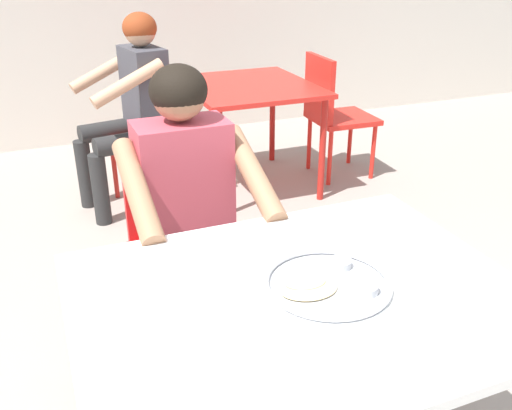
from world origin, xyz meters
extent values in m
cube|color=white|center=(0.09, 0.08, 0.74)|extent=(1.16, 0.89, 0.03)
cylinder|color=#B2B2B7|center=(-0.43, 0.47, 0.36)|extent=(0.04, 0.04, 0.73)
cylinder|color=#B2B2B7|center=(0.61, 0.47, 0.36)|extent=(0.04, 0.04, 0.73)
cylinder|color=#B7BABF|center=(0.17, 0.08, 0.76)|extent=(0.34, 0.34, 0.01)
torus|color=#B7BABF|center=(0.17, 0.08, 0.77)|extent=(0.34, 0.34, 0.01)
cylinder|color=#B2B5BA|center=(0.24, 0.02, 0.78)|extent=(0.06, 0.06, 0.02)
cylinder|color=#C65119|center=(0.24, 0.02, 0.78)|extent=(0.05, 0.05, 0.01)
cylinder|color=#B2B5BA|center=(0.24, 0.15, 0.78)|extent=(0.06, 0.06, 0.02)
cylinder|color=#9E4714|center=(0.24, 0.15, 0.78)|extent=(0.05, 0.05, 0.01)
ellipsoid|color=#E5C689|center=(0.11, 0.08, 0.77)|extent=(0.17, 0.13, 0.01)
ellipsoid|color=#DDBA84|center=(0.11, 0.10, 0.78)|extent=(0.12, 0.09, 0.01)
cube|color=red|center=(-0.01, 0.93, 0.41)|extent=(0.40, 0.43, 0.04)
cube|color=red|center=(-0.01, 1.13, 0.64)|extent=(0.38, 0.04, 0.42)
cylinder|color=red|center=(0.15, 0.76, 0.20)|extent=(0.03, 0.03, 0.39)
cylinder|color=red|center=(-0.16, 0.75, 0.20)|extent=(0.03, 0.03, 0.39)
cylinder|color=red|center=(0.15, 1.10, 0.20)|extent=(0.03, 0.03, 0.39)
cylinder|color=red|center=(-0.17, 1.10, 0.20)|extent=(0.03, 0.03, 0.39)
cylinder|color=#303030|center=(0.15, 0.48, 0.22)|extent=(0.10, 0.10, 0.43)
cylinder|color=#303030|center=(0.14, 0.68, 0.47)|extent=(0.12, 0.40, 0.12)
cylinder|color=#303030|center=(-0.15, 0.48, 0.22)|extent=(0.10, 0.10, 0.43)
cylinder|color=#303030|center=(-0.16, 0.68, 0.47)|extent=(0.12, 0.40, 0.12)
cube|color=#B23F4C|center=(-0.01, 0.88, 0.74)|extent=(0.34, 0.20, 0.54)
cylinder|color=#996B4C|center=(0.20, 0.70, 0.85)|extent=(0.08, 0.45, 0.25)
cylinder|color=#996B4C|center=(-0.21, 0.70, 0.85)|extent=(0.08, 0.45, 0.25)
sphere|color=#996B4C|center=(-0.01, 0.88, 1.11)|extent=(0.19, 0.19, 0.19)
ellipsoid|color=black|center=(-0.01, 0.88, 1.12)|extent=(0.21, 0.20, 0.18)
cube|color=red|center=(0.88, 2.46, 0.72)|extent=(0.83, 0.94, 0.03)
cylinder|color=#AD1E18|center=(0.52, 2.05, 0.35)|extent=(0.04, 0.04, 0.70)
cylinder|color=#AD1E18|center=(1.23, 2.05, 0.35)|extent=(0.04, 0.04, 0.70)
cylinder|color=#AD1E18|center=(0.52, 2.87, 0.35)|extent=(0.04, 0.04, 0.70)
cylinder|color=#AD1E18|center=(1.23, 2.87, 0.35)|extent=(0.04, 0.04, 0.70)
cube|color=red|center=(0.12, 2.45, 0.44)|extent=(0.43, 0.45, 0.04)
cube|color=red|center=(0.30, 2.47, 0.67)|extent=(0.08, 0.39, 0.42)
cylinder|color=red|center=(-0.01, 2.27, 0.21)|extent=(0.03, 0.03, 0.43)
cylinder|color=red|center=(-0.05, 2.60, 0.21)|extent=(0.03, 0.03, 0.43)
cylinder|color=red|center=(0.29, 2.31, 0.21)|extent=(0.03, 0.03, 0.43)
cylinder|color=red|center=(0.25, 2.63, 0.21)|extent=(0.03, 0.03, 0.43)
cube|color=red|center=(1.59, 2.41, 0.43)|extent=(0.45, 0.44, 0.04)
cube|color=red|center=(1.39, 2.42, 0.67)|extent=(0.05, 0.40, 0.44)
cylinder|color=red|center=(1.77, 2.58, 0.21)|extent=(0.03, 0.03, 0.41)
cylinder|color=red|center=(1.76, 2.24, 0.21)|extent=(0.03, 0.03, 0.41)
cylinder|color=red|center=(1.42, 2.59, 0.21)|extent=(0.03, 0.03, 0.41)
cylinder|color=red|center=(1.41, 2.25, 0.21)|extent=(0.03, 0.03, 0.41)
cylinder|color=#272727|center=(-0.19, 2.24, 0.23)|extent=(0.10, 0.10, 0.45)
cylinder|color=#272727|center=(0.01, 2.28, 0.49)|extent=(0.42, 0.19, 0.12)
cylinder|color=#272727|center=(-0.25, 2.53, 0.23)|extent=(0.10, 0.10, 0.45)
cylinder|color=#272727|center=(-0.05, 2.57, 0.49)|extent=(0.42, 0.19, 0.12)
cube|color=#3F3F47|center=(0.18, 2.46, 0.75)|extent=(0.26, 0.37, 0.53)
cylinder|color=tan|center=(0.04, 2.23, 0.86)|extent=(0.46, 0.16, 0.25)
cylinder|color=tan|center=(-0.04, 2.63, 0.86)|extent=(0.46, 0.16, 0.25)
sphere|color=tan|center=(0.18, 2.46, 1.12)|extent=(0.19, 0.19, 0.19)
ellipsoid|color=maroon|center=(0.18, 2.46, 1.13)|extent=(0.21, 0.20, 0.18)
camera|label=1|loc=(-0.48, -0.99, 1.58)|focal=39.02mm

